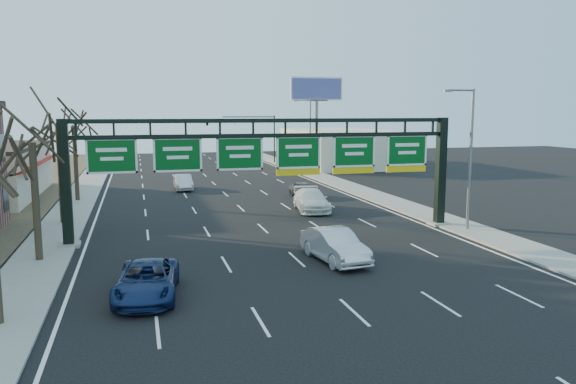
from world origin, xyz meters
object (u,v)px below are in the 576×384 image
object	(u,v)px
sign_gantry	(272,161)
car_white_wagon	(311,200)
car_silver_sedan	(335,245)
car_blue_suv	(147,280)

from	to	relation	value
sign_gantry	car_white_wagon	xyz separation A→B (m)	(4.91, 7.54, -3.81)
car_silver_sedan	car_white_wagon	world-z (taller)	car_silver_sedan
sign_gantry	car_silver_sedan	size ratio (longest dim) A/B	4.89
sign_gantry	car_blue_suv	bearing A→B (deg)	-127.29
sign_gantry	car_silver_sedan	xyz separation A→B (m)	(1.62, -6.85, -3.80)
car_white_wagon	car_silver_sedan	bearing A→B (deg)	-95.51
sign_gantry	car_silver_sedan	distance (m)	8.00
car_blue_suv	car_white_wagon	xyz separation A→B (m)	(12.67, 17.73, 0.09)
sign_gantry	car_blue_suv	size ratio (longest dim) A/B	4.71
car_blue_suv	car_white_wagon	world-z (taller)	car_white_wagon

